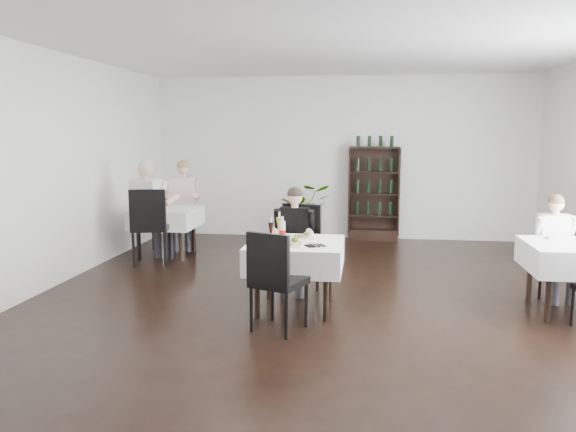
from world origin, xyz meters
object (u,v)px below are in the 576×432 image
(wine_shelf, at_px, (374,194))
(diner_main, at_px, (294,232))
(main_table, at_px, (296,255))
(potted_tree, at_px, (304,212))

(wine_shelf, relative_size, diner_main, 1.34)
(main_table, relative_size, potted_tree, 0.99)
(wine_shelf, bearing_deg, diner_main, -105.51)
(wine_shelf, xyz_separation_m, diner_main, (-1.01, -3.63, -0.09))
(wine_shelf, relative_size, potted_tree, 1.68)
(wine_shelf, distance_m, diner_main, 3.77)
(wine_shelf, height_order, diner_main, wine_shelf)
(main_table, distance_m, potted_tree, 4.18)
(main_table, distance_m, diner_main, 0.71)
(main_table, xyz_separation_m, diner_main, (-0.11, 0.69, 0.14))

